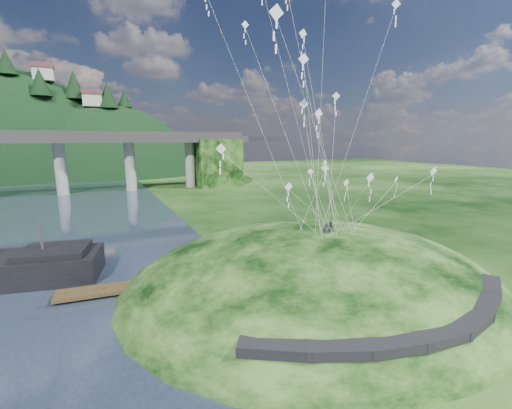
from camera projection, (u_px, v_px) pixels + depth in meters
name	position (u px, v px, depth m)	size (l,w,h in m)	color
ground	(243.00, 310.00, 26.62)	(320.00, 320.00, 0.00)	black
grass_hill	(313.00, 297.00, 32.06)	(36.00, 32.00, 13.00)	black
footpath	(419.00, 323.00, 20.75)	(22.29, 5.84, 0.83)	black
bridge	(8.00, 155.00, 75.72)	(160.00, 11.00, 15.00)	#2D2B2B
wooden_dock	(140.00, 285.00, 30.16)	(13.48, 3.19, 0.95)	#322614
kite_flyers	(329.00, 222.00, 30.34)	(1.68, 1.31, 1.83)	#282B36
kite_swarm	(318.00, 89.00, 29.46)	(20.16, 16.39, 20.19)	white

